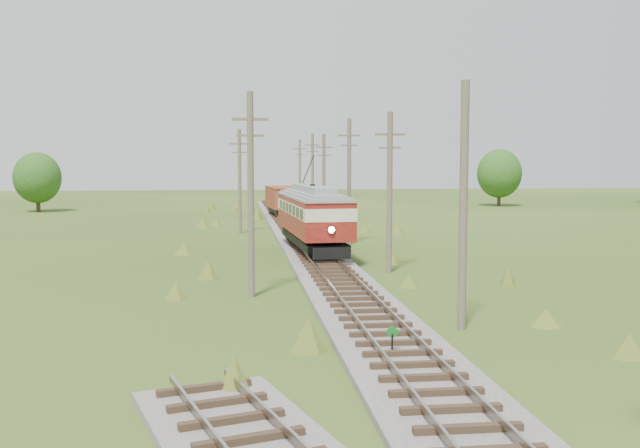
{
  "coord_description": "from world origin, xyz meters",
  "views": [
    {
      "loc": [
        -4.87,
        -19.22,
        6.01
      ],
      "look_at": [
        0.0,
        21.67,
        2.35
      ],
      "focal_mm": 40.0,
      "sensor_mm": 36.0,
      "label": 1
    }
  ],
  "objects": [
    {
      "name": "ground",
      "position": [
        0.0,
        0.0,
        0.0
      ],
      "size": [
        260.0,
        260.0,
        0.0
      ],
      "primitive_type": "plane",
      "color": "#2B4815",
      "rests_on": "ground"
    },
    {
      "name": "gravel_pile",
      "position": [
        3.35,
        46.03,
        0.54
      ],
      "size": [
        3.16,
        3.36,
        1.15
      ],
      "color": "gray",
      "rests_on": "ground"
    },
    {
      "name": "utility_pole_l_b",
      "position": [
        -4.5,
        40.0,
        4.42
      ],
      "size": [
        1.6,
        0.3,
        8.6
      ],
      "color": "brown",
      "rests_on": "ground"
    },
    {
      "name": "switch_marker",
      "position": [
        -0.2,
        1.5,
        0.63
      ],
      "size": [
        0.45,
        0.06,
        1.08
      ],
      "color": "black",
      "rests_on": "ground"
    },
    {
      "name": "utility_pole_r_6",
      "position": [
        3.2,
        70.0,
        4.47
      ],
      "size": [
        1.6,
        0.3,
        8.7
      ],
      "color": "brown",
      "rests_on": "ground"
    },
    {
      "name": "tree_mid_a",
      "position": [
        -28.0,
        68.0,
        4.02
      ],
      "size": [
        5.46,
        5.46,
        7.03
      ],
      "color": "#38281C",
      "rests_on": "ground"
    },
    {
      "name": "streetcar",
      "position": [
        0.0,
        25.68,
        2.7
      ],
      "size": [
        3.69,
        12.88,
        5.84
      ],
      "rotation": [
        0.0,
        0.0,
        0.06
      ],
      "color": "black",
      "rests_on": "ground"
    },
    {
      "name": "gondola",
      "position": [
        0.0,
        54.83,
        2.05
      ],
      "size": [
        3.3,
        8.48,
        2.76
      ],
      "rotation": [
        0.0,
        0.0,
        0.07
      ],
      "color": "black",
      "rests_on": "ground"
    },
    {
      "name": "tree_mid_b",
      "position": [
        30.0,
        72.0,
        4.33
      ],
      "size": [
        5.88,
        5.88,
        7.57
      ],
      "color": "#38281C",
      "rests_on": "ground"
    },
    {
      "name": "utility_pole_r_4",
      "position": [
        3.0,
        44.0,
        4.32
      ],
      "size": [
        1.6,
        0.3,
        8.4
      ],
      "color": "brown",
      "rests_on": "ground"
    },
    {
      "name": "utility_pole_r_3",
      "position": [
        3.2,
        31.0,
        4.63
      ],
      "size": [
        1.6,
        0.3,
        9.0
      ],
      "color": "brown",
      "rests_on": "ground"
    },
    {
      "name": "utility_pole_r_1",
      "position": [
        3.1,
        5.0,
        4.4
      ],
      "size": [
        0.3,
        0.3,
        8.8
      ],
      "color": "brown",
      "rests_on": "ground"
    },
    {
      "name": "utility_pole_r_2",
      "position": [
        3.3,
        18.0,
        4.42
      ],
      "size": [
        1.6,
        0.3,
        8.6
      ],
      "color": "brown",
      "rests_on": "ground"
    },
    {
      "name": "railbed_main",
      "position": [
        0.0,
        34.0,
        0.19
      ],
      "size": [
        3.6,
        96.0,
        0.57
      ],
      "color": "#605B54",
      "rests_on": "ground"
    },
    {
      "name": "utility_pole_l_a",
      "position": [
        -4.2,
        12.0,
        4.63
      ],
      "size": [
        1.6,
        0.3,
        9.0
      ],
      "color": "brown",
      "rests_on": "ground"
    },
    {
      "name": "utility_pole_r_5",
      "position": [
        3.4,
        57.0,
        4.58
      ],
      "size": [
        1.6,
        0.3,
        8.9
      ],
      "color": "brown",
      "rests_on": "ground"
    }
  ]
}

